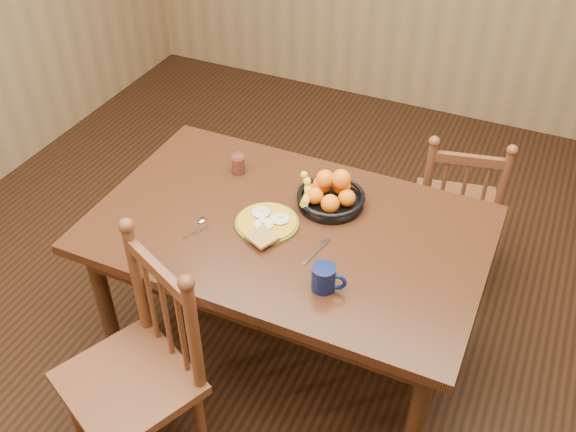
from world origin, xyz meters
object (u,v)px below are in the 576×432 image
at_px(chair_far, 456,209).
at_px(fruit_bowl, 330,194).
at_px(dining_table, 288,241).
at_px(chair_near, 137,373).
at_px(breakfast_plate, 267,223).
at_px(coffee_mug, 325,278).

relative_size(chair_far, fruit_bowl, 2.77).
distance_m(dining_table, chair_far, 1.00).
xyz_separation_m(chair_far, chair_near, (-0.84, -1.52, 0.05)).
relative_size(dining_table, breakfast_plate, 5.26).
distance_m(chair_far, coffee_mug, 1.17).
bearing_deg(fruit_bowl, coffee_mug, -70.65).
bearing_deg(coffee_mug, chair_near, -140.88).
bearing_deg(chair_near, breakfast_plate, 97.76).
bearing_deg(fruit_bowl, chair_near, -112.75).
bearing_deg(coffee_mug, chair_far, 74.82).
xyz_separation_m(dining_table, breakfast_plate, (-0.08, -0.03, 0.10)).
xyz_separation_m(chair_near, fruit_bowl, (0.39, 0.92, 0.32)).
xyz_separation_m(chair_far, breakfast_plate, (-0.64, -0.84, 0.33)).
bearing_deg(breakfast_plate, coffee_mug, -34.03).
relative_size(breakfast_plate, fruit_bowl, 0.94).
height_order(breakfast_plate, coffee_mug, coffee_mug).
relative_size(chair_far, breakfast_plate, 2.95).
height_order(coffee_mug, fruit_bowl, fruit_bowl).
relative_size(chair_near, breakfast_plate, 3.28).
bearing_deg(coffee_mug, dining_table, 134.92).
relative_size(dining_table, coffee_mug, 11.95).
xyz_separation_m(chair_near, coffee_mug, (0.55, 0.45, 0.32)).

